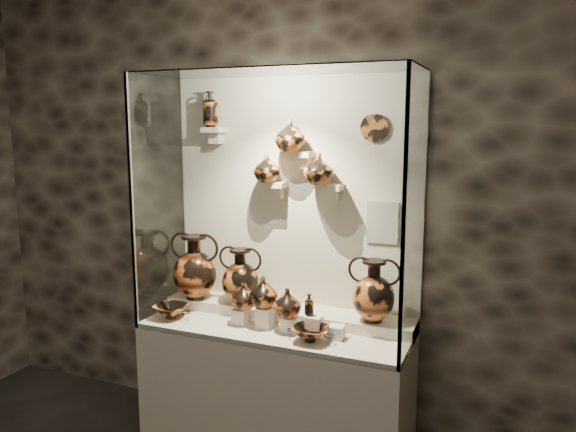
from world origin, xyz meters
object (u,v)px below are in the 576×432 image
(jug_c, at_px, (287,303))
(lekythos_tall, at_px, (211,107))
(jug_b, at_px, (263,292))
(amphora_right, at_px, (374,291))
(kylix_right, at_px, (310,332))
(lekythos_small, at_px, (309,303))
(kylix_left, at_px, (171,310))
(ovoid_vase_b, at_px, (290,136))
(amphora_mid, at_px, (241,276))
(ovoid_vase_c, at_px, (319,169))
(ovoid_vase_a, at_px, (267,168))
(amphora_left, at_px, (195,267))
(jug_a, at_px, (244,296))

(jug_c, height_order, lekythos_tall, lekythos_tall)
(jug_b, height_order, jug_c, jug_b)
(amphora_right, height_order, kylix_right, amphora_right)
(lekythos_small, height_order, lekythos_tall, lekythos_tall)
(kylix_left, relative_size, ovoid_vase_b, 1.37)
(amphora_mid, bearing_deg, jug_c, -26.35)
(jug_b, distance_m, ovoid_vase_c, 0.84)
(amphora_right, distance_m, ovoid_vase_a, 1.03)
(lekythos_small, height_order, kylix_left, lekythos_small)
(amphora_left, xyz_separation_m, jug_c, (0.76, -0.16, -0.11))
(amphora_left, xyz_separation_m, kylix_right, (0.94, -0.26, -0.24))
(jug_b, distance_m, kylix_left, 0.66)
(jug_c, bearing_deg, kylix_right, -18.32)
(kylix_right, relative_size, ovoid_vase_c, 1.39)
(jug_c, bearing_deg, amphora_mid, 164.75)
(ovoid_vase_a, xyz_separation_m, ovoid_vase_c, (0.36, -0.01, 0.01))
(amphora_mid, height_order, amphora_right, amphora_right)
(jug_c, xyz_separation_m, kylix_right, (0.19, -0.10, -0.13))
(amphora_mid, distance_m, ovoid_vase_a, 0.74)
(amphora_right, xyz_separation_m, jug_c, (-0.49, -0.19, -0.08))
(jug_c, relative_size, ovoid_vase_c, 0.93)
(kylix_right, distance_m, ovoid_vase_a, 1.08)
(amphora_mid, relative_size, amphora_right, 0.97)
(amphora_right, bearing_deg, amphora_left, -165.15)
(ovoid_vase_c, bearing_deg, kylix_right, -64.07)
(lekythos_small, height_order, kylix_right, lekythos_small)
(amphora_mid, height_order, lekythos_tall, lekythos_tall)
(amphora_mid, height_order, kylix_right, amphora_mid)
(amphora_right, distance_m, jug_c, 0.53)
(amphora_left, xyz_separation_m, ovoid_vase_c, (0.86, 0.09, 0.69))
(ovoid_vase_b, bearing_deg, amphora_right, 18.86)
(jug_c, distance_m, kylix_right, 0.25)
(amphora_left, xyz_separation_m, lekythos_small, (0.90, -0.16, -0.10))
(ovoid_vase_b, bearing_deg, kylix_right, -26.89)
(amphora_right, height_order, jug_b, amphora_right)
(amphora_mid, distance_m, jug_c, 0.47)
(jug_b, height_order, kylix_left, jug_b)
(jug_a, distance_m, jug_b, 0.14)
(jug_b, xyz_separation_m, lekythos_small, (0.31, -0.01, -0.03))
(ovoid_vase_c, bearing_deg, lekythos_tall, -168.75)
(jug_a, distance_m, ovoid_vase_c, 0.93)
(jug_a, bearing_deg, amphora_mid, 143.47)
(jug_a, relative_size, ovoid_vase_b, 0.86)
(ovoid_vase_a, height_order, ovoid_vase_c, ovoid_vase_c)
(jug_a, bearing_deg, ovoid_vase_b, 68.28)
(amphora_left, xyz_separation_m, kylix_left, (-0.04, -0.24, -0.24))
(lekythos_small, bearing_deg, amphora_mid, 159.20)
(jug_c, xyz_separation_m, lekythos_small, (0.14, 0.00, 0.01))
(jug_b, bearing_deg, amphora_mid, 169.45)
(amphora_mid, bearing_deg, jug_b, -37.03)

